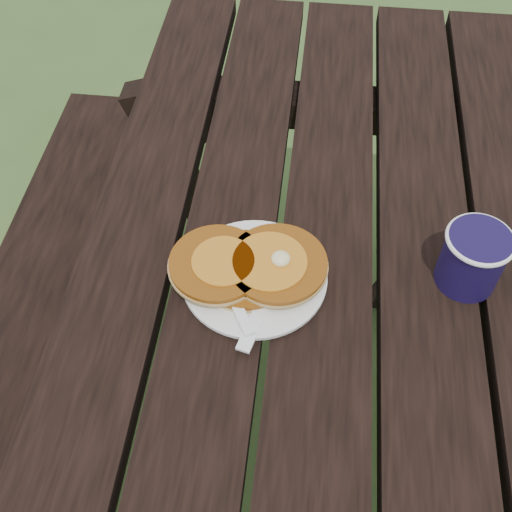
# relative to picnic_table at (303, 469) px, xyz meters

# --- Properties ---
(picnic_table) EXTENTS (1.36, 1.80, 0.75)m
(picnic_table) POSITION_rel_picnic_table_xyz_m (0.00, 0.00, 0.00)
(picnic_table) COLOR black
(picnic_table) RESTS_ON ground
(plate) EXTENTS (0.27, 0.27, 0.01)m
(plate) POSITION_rel_picnic_table_xyz_m (-0.10, 0.13, 0.39)
(plate) COLOR white
(plate) RESTS_ON picnic_table
(pancake_stack) EXTENTS (0.23, 0.15, 0.04)m
(pancake_stack) POSITION_rel_picnic_table_xyz_m (-0.11, 0.14, 0.41)
(pancake_stack) COLOR #8B4A0F
(pancake_stack) RESTS_ON plate
(knife) EXTENTS (0.06, 0.18, 0.00)m
(knife) POSITION_rel_picnic_table_xyz_m (-0.08, 0.09, 0.39)
(knife) COLOR white
(knife) RESTS_ON plate
(fork) EXTENTS (0.10, 0.16, 0.01)m
(fork) POSITION_rel_picnic_table_xyz_m (-0.12, 0.08, 0.40)
(fork) COLOR white
(fork) RESTS_ON plate
(coffee_cup) EXTENTS (0.10, 0.10, 0.10)m
(coffee_cup) POSITION_rel_picnic_table_xyz_m (0.20, 0.17, 0.44)
(coffee_cup) COLOR #150D36
(coffee_cup) RESTS_ON picnic_table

